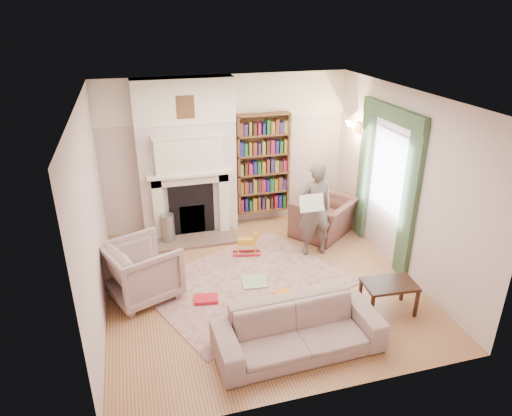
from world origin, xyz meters
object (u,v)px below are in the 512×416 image
object	(u,v)px
coffee_table	(388,297)
rocking_horse	(246,244)
man_reading	(315,209)
paraffin_heater	(168,229)
bookcase	(263,164)
sofa	(298,330)
armchair_reading	(324,217)
armchair_left	(143,270)

from	to	relation	value
coffee_table	rocking_horse	size ratio (longest dim) A/B	1.50
coffee_table	rocking_horse	distance (m)	2.50
man_reading	rocking_horse	xyz separation A→B (m)	(-1.11, 0.23, -0.61)
paraffin_heater	rocking_horse	xyz separation A→B (m)	(1.22, -0.79, -0.07)
bookcase	rocking_horse	size ratio (longest dim) A/B	3.96
rocking_horse	coffee_table	bearing A→B (deg)	-40.87
sofa	coffee_table	size ratio (longest dim) A/B	2.90
armchair_reading	armchair_left	distance (m)	3.46
man_reading	paraffin_heater	bearing A→B (deg)	-23.94
bookcase	man_reading	xyz separation A→B (m)	(0.47, -1.46, -0.36)
bookcase	man_reading	distance (m)	1.57
man_reading	armchair_reading	bearing A→B (deg)	-127.13
armchair_left	man_reading	distance (m)	2.89
armchair_reading	sofa	size ratio (longest dim) A/B	0.53
sofa	man_reading	size ratio (longest dim) A/B	1.25
armchair_left	man_reading	bearing A→B (deg)	-102.17
armchair_reading	coffee_table	bearing A→B (deg)	50.28
bookcase	rocking_horse	world-z (taller)	bookcase
armchair_reading	paraffin_heater	world-z (taller)	armchair_reading
armchair_left	man_reading	world-z (taller)	man_reading
armchair_left	sofa	xyz separation A→B (m)	(1.74, -1.69, -0.13)
paraffin_heater	rocking_horse	distance (m)	1.46
sofa	coffee_table	bearing A→B (deg)	13.59
armchair_reading	man_reading	distance (m)	0.88
paraffin_heater	bookcase	bearing A→B (deg)	13.24
armchair_reading	sofa	world-z (taller)	armchair_reading
man_reading	coffee_table	bearing A→B (deg)	101.68
coffee_table	bookcase	bearing A→B (deg)	109.07
armchair_reading	rocking_horse	size ratio (longest dim) A/B	2.29
bookcase	rocking_horse	distance (m)	1.69
sofa	paraffin_heater	size ratio (longest dim) A/B	3.69
armchair_left	paraffin_heater	xyz separation A→B (m)	(0.49, 1.53, -0.15)
armchair_left	sofa	distance (m)	2.43
armchair_left	rocking_horse	world-z (taller)	armchair_left
sofa	rocking_horse	size ratio (longest dim) A/B	4.35
man_reading	coffee_table	world-z (taller)	man_reading
coffee_table	paraffin_heater	xyz separation A→B (m)	(-2.71, 2.80, 0.05)
bookcase	man_reading	size ratio (longest dim) A/B	1.14
bookcase	sofa	size ratio (longest dim) A/B	0.91
armchair_reading	paraffin_heater	size ratio (longest dim) A/B	1.94
armchair_left	paraffin_heater	bearing A→B (deg)	-40.21
man_reading	rocking_horse	distance (m)	1.28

